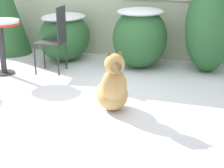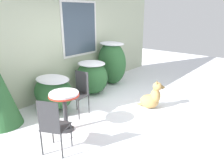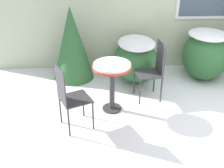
# 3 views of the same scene
# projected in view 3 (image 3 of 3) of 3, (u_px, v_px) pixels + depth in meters

# --- Properties ---
(ground_plane) EXTENTS (16.00, 16.00, 0.00)m
(ground_plane) POSITION_uv_depth(u_px,v_px,m) (218.00, 125.00, 4.19)
(ground_plane) COLOR white
(shrub_left) EXTENTS (0.81, 1.08, 0.80)m
(shrub_left) POSITION_uv_depth(u_px,v_px,m) (136.00, 58.00, 5.32)
(shrub_left) COLOR #2D6033
(shrub_left) RESTS_ON ground_plane
(shrub_middle) EXTENTS (0.85, 0.95, 0.94)m
(shrub_middle) POSITION_uv_depth(u_px,v_px,m) (205.00, 54.00, 5.33)
(shrub_middle) COLOR #2D6033
(shrub_middle) RESTS_ON ground_plane
(evergreen_bush) EXTENTS (0.78, 0.78, 1.41)m
(evergreen_bush) POSITION_uv_depth(u_px,v_px,m) (72.00, 44.00, 5.26)
(evergreen_bush) COLOR #2D6033
(evergreen_bush) RESTS_ON ground_plane
(patio_table) EXTENTS (0.59, 0.59, 0.81)m
(patio_table) POSITION_uv_depth(u_px,v_px,m) (112.00, 73.00, 4.27)
(patio_table) COLOR #2D2D30
(patio_table) RESTS_ON ground_plane
(patio_chair_near_table) EXTENTS (0.45, 0.45, 0.99)m
(patio_chair_near_table) POSITION_uv_depth(u_px,v_px,m) (153.00, 69.00, 4.65)
(patio_chair_near_table) COLOR #2D2D30
(patio_chair_near_table) RESTS_ON ground_plane
(patio_chair_far_side) EXTENTS (0.53, 0.53, 0.99)m
(patio_chair_far_side) POSITION_uv_depth(u_px,v_px,m) (70.00, 96.00, 3.89)
(patio_chair_far_side) COLOR #2D2D30
(patio_chair_far_side) RESTS_ON ground_plane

